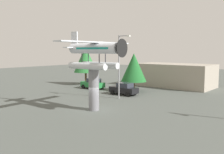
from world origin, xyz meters
TOP-DOWN VIEW (x-y plane):
  - ground_plane at (0.00, 0.00)m, footprint 140.00×140.00m
  - display_pedestal at (0.00, 0.00)m, footprint 1.10×1.10m
  - floatplane_monument at (0.13, 0.01)m, footprint 6.96×10.44m
  - car_near_green at (-10.66, 10.65)m, footprint 4.20×2.02m
  - car_mid_black at (-3.20, 9.44)m, footprint 4.20×2.02m
  - streetlight_primary at (-1.88, 6.86)m, footprint 1.84×0.28m
  - storefront_building at (-1.49, 22.00)m, footprint 13.03×6.71m
  - tree_west at (-15.21, 13.39)m, footprint 4.35×4.35m
  - tree_east at (-3.89, 12.83)m, footprint 3.95×3.95m

SIDE VIEW (x-z plane):
  - ground_plane at x=0.00m, z-range 0.00..0.00m
  - car_near_green at x=-10.66m, z-range 0.00..1.76m
  - car_mid_black at x=-3.20m, z-range 0.00..1.76m
  - storefront_building at x=-1.49m, z-range 0.00..4.02m
  - display_pedestal at x=0.00m, z-range 0.00..4.44m
  - tree_east at x=-3.89m, z-range 0.78..6.74m
  - tree_west at x=-15.21m, z-range 1.16..8.34m
  - streetlight_primary at x=-1.88m, z-range 0.64..8.99m
  - floatplane_monument at x=0.13m, z-range 4.11..8.11m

